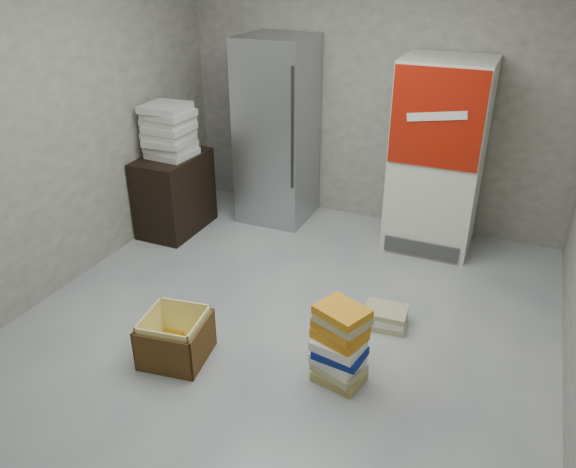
% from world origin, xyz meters
% --- Properties ---
extents(ground, '(5.00, 5.00, 0.00)m').
position_xyz_m(ground, '(0.00, 0.00, 0.00)').
color(ground, '#B6B6B2').
rests_on(ground, ground).
extents(room_shell, '(4.04, 5.04, 2.82)m').
position_xyz_m(room_shell, '(0.00, 0.00, 1.80)').
color(room_shell, '#A8A197').
rests_on(room_shell, ground).
extents(steel_fridge, '(0.70, 0.72, 1.90)m').
position_xyz_m(steel_fridge, '(-0.90, 2.13, 0.95)').
color(steel_fridge, '#A9ADB1').
rests_on(steel_fridge, ground).
extents(coke_cooler, '(0.80, 0.73, 1.80)m').
position_xyz_m(coke_cooler, '(0.75, 2.12, 0.90)').
color(coke_cooler, silver).
rests_on(coke_cooler, ground).
extents(wood_shelf, '(0.50, 0.80, 0.80)m').
position_xyz_m(wood_shelf, '(-1.73, 1.40, 0.40)').
color(wood_shelf, black).
rests_on(wood_shelf, ground).
extents(supply_box_stack, '(0.45, 0.44, 0.52)m').
position_xyz_m(supply_box_stack, '(-1.72, 1.40, 1.06)').
color(supply_box_stack, beige).
rests_on(supply_box_stack, wood_shelf).
extents(phonebook_stack_main, '(0.40, 0.37, 0.58)m').
position_xyz_m(phonebook_stack_main, '(0.58, -0.14, 0.29)').
color(phonebook_stack_main, tan).
rests_on(phonebook_stack_main, ground).
extents(phonebook_stack_side, '(0.36, 0.29, 0.15)m').
position_xyz_m(phonebook_stack_side, '(0.72, 0.59, 0.07)').
color(phonebook_stack_side, tan).
rests_on(phonebook_stack_side, ground).
extents(cardboard_box, '(0.50, 0.50, 0.35)m').
position_xyz_m(cardboard_box, '(-0.55, -0.38, 0.14)').
color(cardboard_box, yellow).
rests_on(cardboard_box, ground).
extents(bucket_lid, '(0.29, 0.29, 0.07)m').
position_xyz_m(bucket_lid, '(-0.73, -0.14, 0.04)').
color(bucket_lid, '#C07D0B').
rests_on(bucket_lid, ground).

